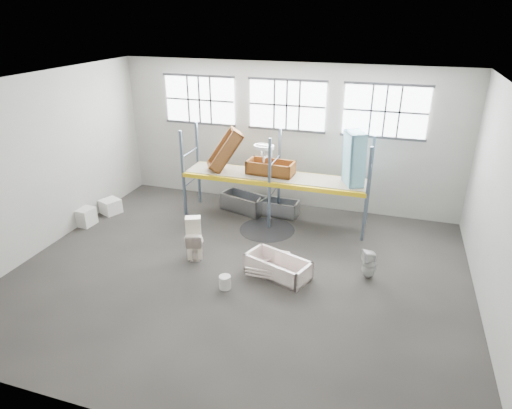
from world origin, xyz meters
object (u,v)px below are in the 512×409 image
at_px(toilet_beige, 196,243).
at_px(toilet_white, 369,264).
at_px(blue_tub_upright, 354,159).
at_px(bucket, 225,282).
at_px(rust_tub_flat, 271,167).
at_px(cistern_tall, 194,238).
at_px(carton_near, 83,216).
at_px(steel_tub_right, 278,207).
at_px(bathtub_beige, 278,266).
at_px(steel_tub_left, 244,202).

xyz_separation_m(toilet_beige, toilet_white, (4.84, 0.37, -0.02)).
relative_size(toilet_white, blue_tub_upright, 0.47).
bearing_deg(blue_tub_upright, bucket, -121.37).
bearing_deg(rust_tub_flat, toilet_white, -37.98).
distance_m(toilet_white, rust_tub_flat, 4.66).
distance_m(toilet_beige, cistern_tall, 0.26).
relative_size(blue_tub_upright, carton_near, 2.53).
distance_m(toilet_beige, steel_tub_right, 3.79).
bearing_deg(toilet_beige, blue_tub_upright, -159.46).
relative_size(toilet_beige, rust_tub_flat, 0.54).
xyz_separation_m(cistern_tall, bucket, (1.37, -1.14, -0.47)).
bearing_deg(steel_tub_right, rust_tub_flat, -116.63).
relative_size(cistern_tall, rust_tub_flat, 0.84).
height_order(cistern_tall, blue_tub_upright, blue_tub_upright).
distance_m(rust_tub_flat, carton_near, 6.40).
bearing_deg(bathtub_beige, blue_tub_upright, 85.67).
bearing_deg(rust_tub_flat, bucket, -89.38).
relative_size(steel_tub_left, steel_tub_right, 1.16).
relative_size(toilet_white, carton_near, 1.19).
height_order(toilet_white, steel_tub_left, toilet_white).
bearing_deg(steel_tub_right, blue_tub_upright, -10.80).
bearing_deg(rust_tub_flat, steel_tub_right, 63.37).
relative_size(steel_tub_right, carton_near, 2.06).
xyz_separation_m(toilet_beige, cistern_tall, (0.02, -0.12, 0.23)).
height_order(steel_tub_right, blue_tub_upright, blue_tub_upright).
bearing_deg(rust_tub_flat, steel_tub_left, 163.16).
xyz_separation_m(toilet_beige, steel_tub_left, (0.29, 3.42, -0.12)).
relative_size(steel_tub_right, bucket, 3.95).
distance_m(toilet_beige, carton_near, 4.48).
distance_m(steel_tub_right, carton_near, 6.53).
distance_m(toilet_beige, rust_tub_flat, 3.66).
bearing_deg(bucket, toilet_white, 25.23).
bearing_deg(cistern_tall, bucket, -62.60).
xyz_separation_m(bathtub_beige, toilet_beige, (-2.51, 0.24, 0.16)).
xyz_separation_m(toilet_white, bucket, (-3.45, -1.63, -0.23)).
bearing_deg(blue_tub_upright, toilet_beige, -142.99).
distance_m(rust_tub_flat, bucket, 4.66).
height_order(bathtub_beige, blue_tub_upright, blue_tub_upright).
distance_m(steel_tub_left, bucket, 4.81).
height_order(steel_tub_left, blue_tub_upright, blue_tub_upright).
bearing_deg(carton_near, steel_tub_right, 24.57).
distance_m(toilet_beige, toilet_white, 4.85).
xyz_separation_m(steel_tub_right, rust_tub_flat, (-0.18, -0.37, 1.57)).
distance_m(toilet_white, steel_tub_right, 4.54).
height_order(bathtub_beige, carton_near, carton_near).
xyz_separation_m(cistern_tall, carton_near, (-4.43, 0.87, -0.36)).
xyz_separation_m(bathtub_beige, steel_tub_left, (-2.22, 3.66, 0.04)).
height_order(blue_tub_upright, carton_near, blue_tub_upright).
bearing_deg(carton_near, rust_tub_flat, 22.20).
xyz_separation_m(bucket, carton_near, (-5.80, 2.01, 0.11)).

